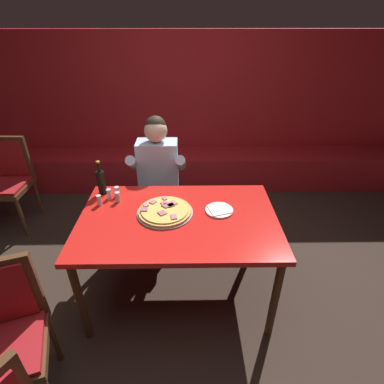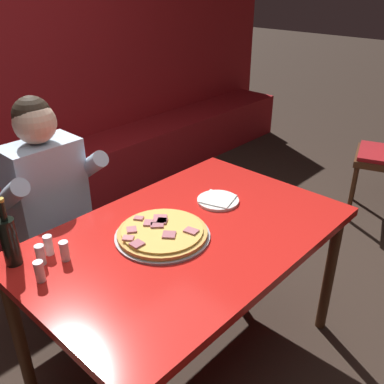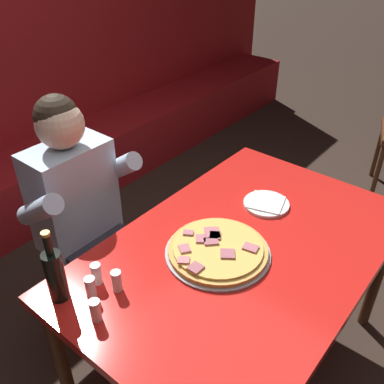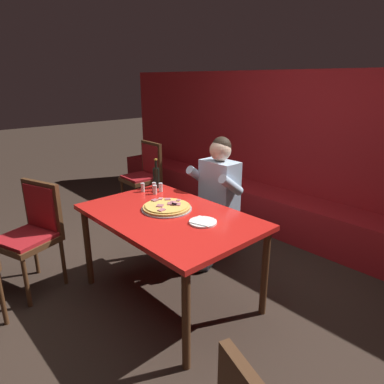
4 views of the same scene
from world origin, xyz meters
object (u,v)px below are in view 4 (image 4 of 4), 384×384
object	(u,v)px
dining_chair_near_right	(145,172)
diner_seated_blue_shirt	(213,195)
shaker_red_pepper_flakes	(161,188)
shaker_oregano	(155,190)
main_dining_table	(169,223)
plate_white_paper	(203,222)
beer_bottle	(156,177)
dining_chair_near_left	(33,228)
pizza	(167,207)
shaker_black_pepper	(143,188)
shaker_parmesan	(154,187)

from	to	relation	value
dining_chair_near_right	diner_seated_blue_shirt	bearing A→B (deg)	-10.95
shaker_red_pepper_flakes	shaker_oregano	bearing A→B (deg)	-75.52
main_dining_table	plate_white_paper	xyz separation A→B (m)	(0.31, 0.08, 0.08)
shaker_oregano	dining_chair_near_right	xyz separation A→B (m)	(-1.36, 0.83, -0.24)
beer_bottle	diner_seated_blue_shirt	distance (m)	0.59
dining_chair_near_right	dining_chair_near_left	xyz separation A→B (m)	(0.89, -1.80, -0.01)
main_dining_table	beer_bottle	size ratio (longest dim) A/B	4.97
pizza	dining_chair_near_left	xyz separation A→B (m)	(-0.85, -0.81, -0.23)
pizza	dining_chair_near_right	world-z (taller)	dining_chair_near_right
pizza	plate_white_paper	bearing A→B (deg)	3.15
shaker_black_pepper	shaker_oregano	xyz separation A→B (m)	(0.13, 0.04, 0.00)
shaker_parmesan	shaker_oregano	distance (m)	0.09
plate_white_paper	beer_bottle	size ratio (longest dim) A/B	0.72
plate_white_paper	shaker_oregano	bearing A→B (deg)	169.85
diner_seated_blue_shirt	dining_chair_near_left	distance (m)	1.67
pizza	beer_bottle	size ratio (longest dim) A/B	1.43
pizza	shaker_oregano	distance (m)	0.41
shaker_black_pepper	diner_seated_blue_shirt	bearing A→B (deg)	54.26
beer_bottle	diner_seated_blue_shirt	bearing A→B (deg)	42.44
plate_white_paper	shaker_black_pepper	size ratio (longest dim) A/B	2.44
shaker_parmesan	dining_chair_near_right	size ratio (longest dim) A/B	0.09
shaker_oregano	main_dining_table	bearing A→B (deg)	-24.70
dining_chair_near_left	diner_seated_blue_shirt	bearing A→B (deg)	63.56
main_dining_table	diner_seated_blue_shirt	distance (m)	0.76
pizza	plate_white_paper	world-z (taller)	pizza
main_dining_table	shaker_oregano	world-z (taller)	shaker_oregano
shaker_red_pepper_flakes	pizza	bearing A→B (deg)	-31.58
shaker_black_pepper	dining_chair_near_right	world-z (taller)	dining_chair_near_right
pizza	beer_bottle	distance (m)	0.61
beer_bottle	main_dining_table	bearing A→B (deg)	-29.18
shaker_black_pepper	dining_chair_near_left	size ratio (longest dim) A/B	0.09
shaker_red_pepper_flakes	shaker_black_pepper	size ratio (longest dim) A/B	1.00
dining_chair_near_right	main_dining_table	bearing A→B (deg)	-29.62
pizza	plate_white_paper	distance (m)	0.41
beer_bottle	shaker_black_pepper	world-z (taller)	beer_bottle
pizza	shaker_black_pepper	xyz separation A→B (m)	(-0.51, 0.12, 0.02)
shaker_red_pepper_flakes	shaker_parmesan	distance (m)	0.07
dining_chair_near_right	dining_chair_near_left	size ratio (longest dim) A/B	1.02
diner_seated_blue_shirt	shaker_red_pepper_flakes	bearing A→B (deg)	-123.84
shaker_oregano	dining_chair_near_left	size ratio (longest dim) A/B	0.09
shaker_parmesan	dining_chair_near_right	world-z (taller)	dining_chair_near_right
shaker_black_pepper	dining_chair_near_left	world-z (taller)	dining_chair_near_left
main_dining_table	dining_chair_near_right	distance (m)	2.12
pizza	beer_bottle	bearing A→B (deg)	150.94
shaker_parmesan	shaker_oregano	world-z (taller)	same
dining_chair_near_left	beer_bottle	bearing A→B (deg)	73.71
beer_bottle	shaker_parmesan	size ratio (longest dim) A/B	3.40
plate_white_paper	pizza	bearing A→B (deg)	-176.85
pizza	shaker_oregano	xyz separation A→B (m)	(-0.38, 0.16, 0.02)
main_dining_table	shaker_parmesan	xyz separation A→B (m)	(-0.56, 0.27, 0.11)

